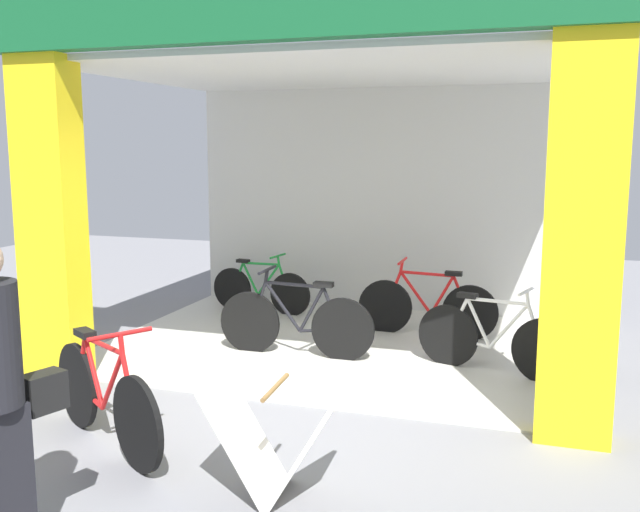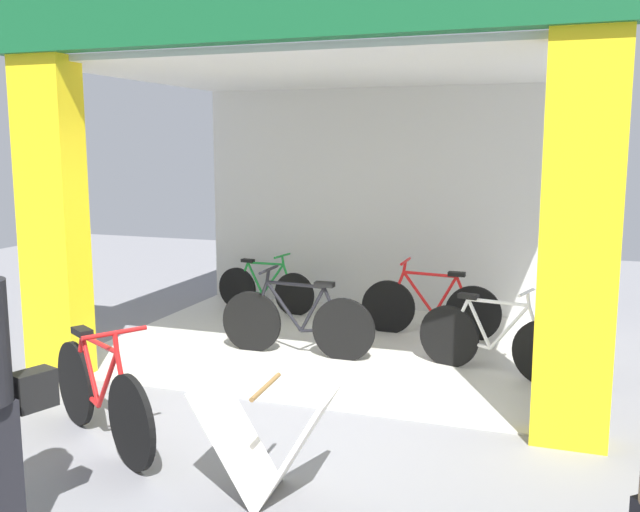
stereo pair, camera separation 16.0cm
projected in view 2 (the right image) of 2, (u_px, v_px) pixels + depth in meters
name	position (u px, v px, depth m)	size (l,w,h in m)	color
ground_plane	(283.00, 404.00, 6.09)	(18.34, 18.34, 0.00)	gray
shop_facade	(347.00, 162.00, 7.44)	(5.37, 4.09, 3.84)	beige
bicycle_inside_0	(265.00, 289.00, 9.36)	(1.44, 0.40, 0.79)	black
bicycle_inside_1	(430.00, 307.00, 8.14)	(1.62, 0.44, 0.89)	black
bicycle_inside_2	(297.00, 322.00, 7.40)	(1.69, 0.46, 0.93)	black
bicycle_inside_3	(495.00, 341.00, 6.78)	(1.55, 0.54, 0.88)	black
bicycle_parked_0	(101.00, 396.00, 5.22)	(1.48, 0.92, 0.94)	black
sandwich_board_sign	(266.00, 441.00, 4.44)	(0.90, 0.53, 0.75)	silver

